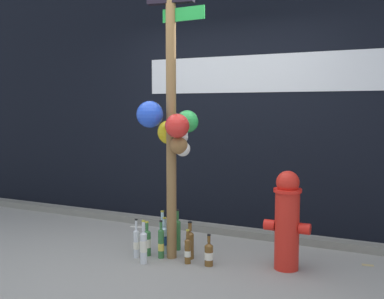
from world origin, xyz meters
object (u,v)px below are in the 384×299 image
at_px(bottle_0, 161,243).
at_px(bottle_9, 144,246).
at_px(bottle_4, 178,233).
at_px(bottle_2, 147,242).
at_px(bottle_8, 190,243).
at_px(bottle_3, 136,243).
at_px(memorial_post, 171,105).
at_px(bottle_6, 165,239).
at_px(bottle_5, 188,250).
at_px(bottle_1, 163,233).
at_px(fire_hydrant, 287,220).
at_px(bottle_7, 209,254).

distance_m(bottle_0, bottle_9, 0.22).
bearing_deg(bottle_4, bottle_2, -124.16).
xyz_separation_m(bottle_4, bottle_8, (0.23, -0.19, -0.02)).
relative_size(bottle_3, bottle_8, 1.05).
bearing_deg(bottle_2, bottle_9, -66.40).
height_order(memorial_post, bottle_3, memorial_post).
distance_m(bottle_3, bottle_6, 0.29).
bearing_deg(bottle_3, bottle_4, 57.00).
xyz_separation_m(bottle_5, bottle_6, (-0.33, 0.16, 0.02)).
height_order(bottle_1, bottle_2, bottle_1).
distance_m(bottle_4, bottle_6, 0.17).
distance_m(bottle_0, bottle_8, 0.28).
relative_size(bottle_1, bottle_5, 1.23).
distance_m(fire_hydrant, bottle_9, 1.33).
height_order(memorial_post, bottle_9, memorial_post).
distance_m(bottle_1, bottle_5, 0.51).
bearing_deg(bottle_9, bottle_2, 113.60).
height_order(bottle_3, bottle_5, bottle_3).
distance_m(bottle_5, bottle_8, 0.14).
height_order(bottle_3, bottle_4, bottle_4).
bearing_deg(bottle_8, memorial_post, -160.51).
distance_m(bottle_3, bottle_9, 0.19).
bearing_deg(bottle_5, bottle_2, 175.10).
distance_m(bottle_2, bottle_5, 0.46).
bearing_deg(bottle_7, bottle_9, -160.45).
height_order(memorial_post, bottle_6, memorial_post).
bearing_deg(bottle_7, bottle_5, -172.12).
height_order(bottle_0, bottle_1, bottle_1).
distance_m(memorial_post, bottle_2, 1.35).
bearing_deg(bottle_0, memorial_post, 25.13).
bearing_deg(bottle_7, fire_hydrant, 19.14).
bearing_deg(bottle_3, bottle_0, 22.63).
height_order(memorial_post, bottle_4, memorial_post).
relative_size(bottle_0, bottle_7, 1.24).
distance_m(bottle_2, bottle_8, 0.43).
xyz_separation_m(bottle_7, bottle_9, (-0.57, -0.20, 0.06)).
height_order(bottle_4, bottle_9, bottle_4).
xyz_separation_m(bottle_0, bottle_5, (0.30, -0.03, -0.02)).
distance_m(bottle_1, bottle_3, 0.36).
bearing_deg(bottle_9, bottle_0, 71.38).
distance_m(fire_hydrant, bottle_0, 1.21).
xyz_separation_m(fire_hydrant, bottle_6, (-1.19, -0.09, -0.30)).
bearing_deg(bottle_8, bottle_7, -23.26).
relative_size(bottle_5, bottle_8, 0.89).
distance_m(memorial_post, bottle_6, 1.32).
bearing_deg(bottle_4, bottle_0, -95.70).
height_order(fire_hydrant, bottle_0, fire_hydrant).
bearing_deg(fire_hydrant, bottle_7, -160.86).
height_order(bottle_2, bottle_5, bottle_2).
distance_m(bottle_1, bottle_2, 0.25).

